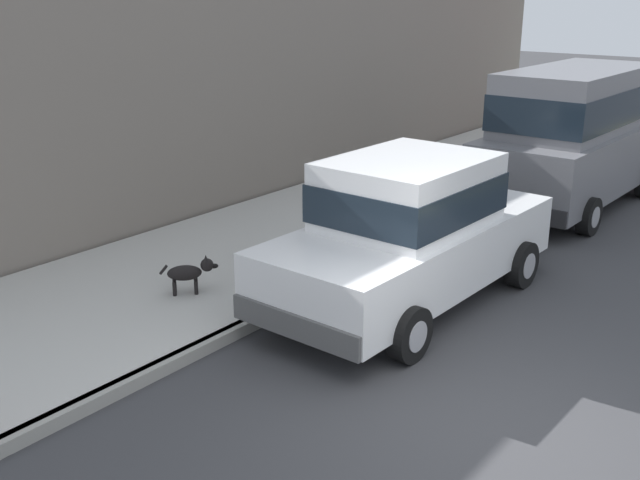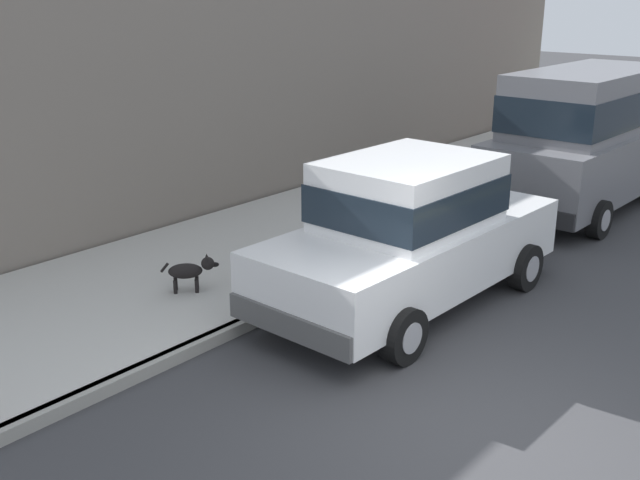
# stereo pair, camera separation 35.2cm
# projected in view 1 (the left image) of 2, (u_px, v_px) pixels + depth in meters

# --- Properties ---
(ground_plane) EXTENTS (80.00, 80.00, 0.00)m
(ground_plane) POSITION_uv_depth(u_px,v_px,m) (485.00, 430.00, 7.03)
(ground_plane) COLOR #38383A
(curb) EXTENTS (0.16, 64.00, 0.14)m
(curb) POSITION_uv_depth(u_px,v_px,m) (236.00, 331.00, 8.86)
(curb) COLOR gray
(curb) RESTS_ON ground
(sidewalk) EXTENTS (3.60, 64.00, 0.14)m
(sidewalk) POSITION_uv_depth(u_px,v_px,m) (136.00, 295.00, 9.91)
(sidewalk) COLOR #B7B5AD
(sidewalk) RESTS_ON ground
(car_white_sedan) EXTENTS (2.12, 4.64, 1.92)m
(car_white_sedan) POSITION_uv_depth(u_px,v_px,m) (410.00, 230.00, 9.55)
(car_white_sedan) COLOR white
(car_white_sedan) RESTS_ON ground
(car_grey_van) EXTENTS (2.21, 4.94, 2.52)m
(car_grey_van) POSITION_uv_depth(u_px,v_px,m) (574.00, 131.00, 13.72)
(car_grey_van) COLOR slate
(car_grey_van) RESTS_ON ground
(dog_black) EXTENTS (0.55, 0.59, 0.49)m
(dog_black) POSITION_uv_depth(u_px,v_px,m) (190.00, 272.00, 9.69)
(dog_black) COLOR black
(dog_black) RESTS_ON sidewalk
(building_facade) EXTENTS (0.50, 20.00, 4.27)m
(building_facade) POSITION_uv_depth(u_px,v_px,m) (297.00, 80.00, 14.89)
(building_facade) COLOR slate
(building_facade) RESTS_ON ground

